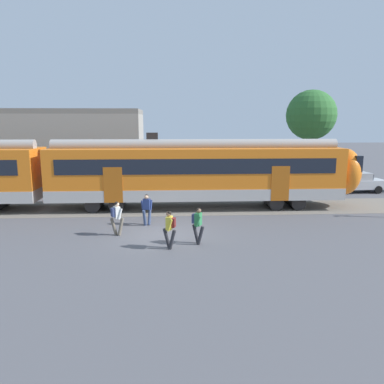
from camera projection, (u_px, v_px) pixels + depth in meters
The scene contains 9 objects.
ground_plane at pixel (164, 235), 18.12m from camera, with size 160.00×160.00×0.00m, color #515156.
track_bed at pixel (20, 210), 23.28m from camera, with size 80.00×4.40×0.01m, color slate.
pedestrian_white at pixel (116, 215), 17.81m from camera, with size 0.71×0.50×1.67m.
pedestrian_navy at pixel (147, 207), 19.60m from camera, with size 0.62×0.60×1.67m.
pedestrian_yellow at pixel (170, 226), 15.95m from camera, with size 0.61×0.61×1.67m.
pedestrian_green at pixel (198, 222), 16.56m from camera, with size 0.58×0.65×1.67m.
parked_car_silver at pixel (357, 182), 28.97m from camera, with size 4.05×1.86×1.54m.
background_building at pixel (39, 148), 31.34m from camera, with size 17.20×5.00×9.20m.
street_tree_right at pixel (311, 115), 31.89m from camera, with size 4.23×4.23×8.07m.
Camera 1 is at (0.43, -17.48, 5.37)m, focal length 35.00 mm.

